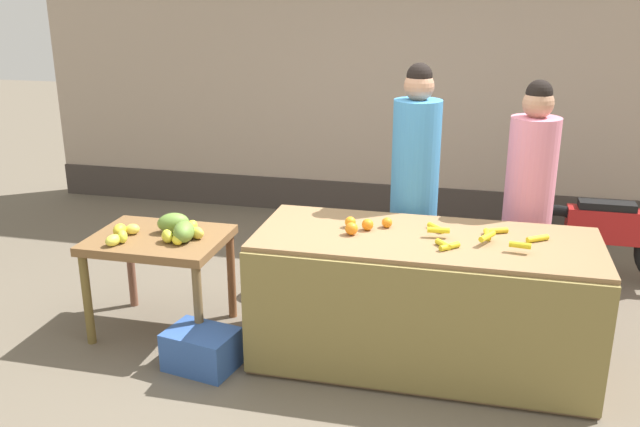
% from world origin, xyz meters
% --- Properties ---
extents(ground_plane, '(24.00, 24.00, 0.00)m').
position_xyz_m(ground_plane, '(0.00, 0.00, 0.00)').
color(ground_plane, '#665B4C').
extents(market_wall_back, '(8.12, 0.23, 3.59)m').
position_xyz_m(market_wall_back, '(0.00, 3.02, 1.76)').
color(market_wall_back, tan).
rests_on(market_wall_back, ground).
extents(fruit_stall_counter, '(2.14, 0.89, 0.87)m').
position_xyz_m(fruit_stall_counter, '(0.45, -0.01, 0.44)').
color(fruit_stall_counter, olive).
rests_on(fruit_stall_counter, ground).
extents(side_table_wooden, '(0.92, 0.71, 0.72)m').
position_xyz_m(side_table_wooden, '(-1.39, 0.00, 0.62)').
color(side_table_wooden, brown).
rests_on(side_table_wooden, ground).
extents(banana_bunch_pile, '(0.76, 0.46, 0.07)m').
position_xyz_m(banana_bunch_pile, '(0.76, -0.00, 0.90)').
color(banana_bunch_pile, gold).
rests_on(banana_bunch_pile, fruit_stall_counter).
extents(orange_pile, '(0.30, 0.26, 0.08)m').
position_xyz_m(orange_pile, '(0.04, 0.02, 0.91)').
color(orange_pile, orange).
rests_on(orange_pile, fruit_stall_counter).
extents(mango_papaya_pile, '(0.65, 0.53, 0.14)m').
position_xyz_m(mango_papaya_pile, '(-1.30, -0.02, 0.78)').
color(mango_papaya_pile, '#D9C844').
rests_on(mango_papaya_pile, side_table_wooden).
extents(vendor_woman_blue_shirt, '(0.34, 0.34, 1.87)m').
position_xyz_m(vendor_woman_blue_shirt, '(0.30, 0.68, 0.95)').
color(vendor_woman_blue_shirt, '#33333D').
rests_on(vendor_woman_blue_shirt, ground).
extents(vendor_woman_pink_shirt, '(0.34, 0.34, 1.78)m').
position_xyz_m(vendor_woman_pink_shirt, '(1.09, 0.74, 0.89)').
color(vendor_woman_pink_shirt, '#33333D').
rests_on(vendor_woman_pink_shirt, ground).
extents(parked_motorcycle, '(1.60, 0.18, 0.88)m').
position_xyz_m(parked_motorcycle, '(1.87, 1.62, 0.40)').
color(parked_motorcycle, black).
rests_on(parked_motorcycle, ground).
extents(produce_crate, '(0.49, 0.40, 0.26)m').
position_xyz_m(produce_crate, '(-0.92, -0.43, 0.13)').
color(produce_crate, '#3359A5').
rests_on(produce_crate, ground).
extents(produce_sack, '(0.46, 0.45, 0.53)m').
position_xyz_m(produce_sack, '(-0.69, 0.82, 0.27)').
color(produce_sack, maroon).
rests_on(produce_sack, ground).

